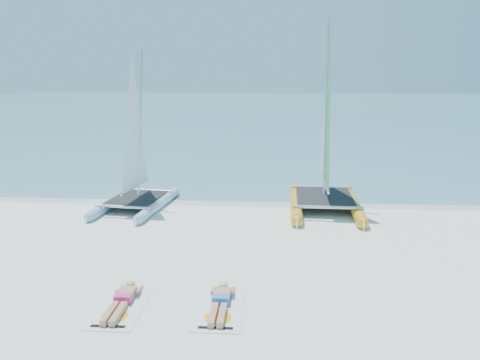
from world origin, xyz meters
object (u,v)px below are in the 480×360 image
at_px(towel_a, 120,308).
at_px(catamaran_blue, 135,160).
at_px(catamaran_yellow, 325,146).
at_px(towel_b, 220,310).
at_px(sunbather_a, 122,300).
at_px(sunbather_b, 221,301).

bearing_deg(towel_a, catamaran_blue, 103.32).
xyz_separation_m(catamaran_yellow, towel_a, (-5.22, -8.71, -2.27)).
bearing_deg(catamaran_yellow, towel_b, -107.79).
distance_m(sunbather_a, towel_b, 2.14).
distance_m(catamaran_blue, sunbather_a, 8.05).
height_order(catamaran_yellow, towel_b, catamaran_yellow).
xyz_separation_m(towel_b, sunbather_b, (0.00, 0.19, 0.11)).
distance_m(catamaran_yellow, sunbather_b, 9.24).
bearing_deg(towel_b, sunbather_a, 177.07).
distance_m(towel_a, towel_b, 2.14).
bearing_deg(catamaran_blue, towel_b, -55.93).
bearing_deg(towel_b, catamaran_blue, 117.23).
distance_m(catamaran_blue, catamaran_yellow, 7.14).
xyz_separation_m(towel_a, sunbather_b, (2.14, 0.27, 0.11)).
relative_size(catamaran_yellow, towel_a, 3.92).
height_order(catamaran_blue, towel_b, catamaran_blue).
distance_m(sunbather_a, sunbather_b, 2.14).
xyz_separation_m(catamaran_yellow, sunbather_a, (-5.22, -8.52, -2.16)).
relative_size(catamaran_blue, sunbather_b, 3.50).
relative_size(towel_a, sunbather_b, 1.07).
bearing_deg(sunbather_a, catamaran_blue, 103.64).
distance_m(towel_a, sunbather_a, 0.22).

